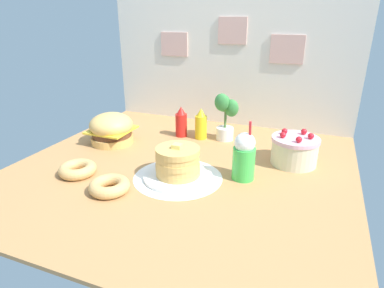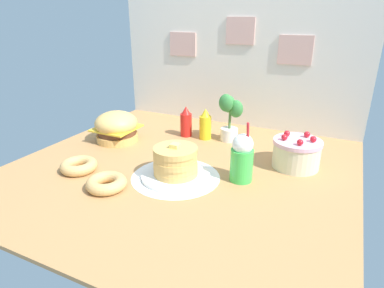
{
  "view_description": "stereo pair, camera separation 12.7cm",
  "coord_description": "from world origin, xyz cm",
  "px_view_note": "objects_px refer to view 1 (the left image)",
  "views": [
    {
      "loc": [
        69.57,
        -158.39,
        83.82
      ],
      "look_at": [
        3.74,
        6.63,
        12.91
      ],
      "focal_mm": 30.58,
      "sensor_mm": 36.0,
      "label": 1
    },
    {
      "loc": [
        81.2,
        -153.26,
        83.82
      ],
      "look_at": [
        3.74,
        6.63,
        12.91
      ],
      "focal_mm": 30.58,
      "sensor_mm": 36.0,
      "label": 2
    }
  ],
  "objects_px": {
    "cream_soda_cup": "(244,156)",
    "donut_chocolate": "(109,186)",
    "pancake_stack": "(178,164)",
    "mustard_bottle": "(201,125)",
    "ketchup_bottle": "(181,123)",
    "burger": "(112,129)",
    "donut_pink_glaze": "(78,169)",
    "layer_cake": "(294,150)",
    "potted_plant": "(225,115)"
  },
  "relations": [
    {
      "from": "layer_cake",
      "to": "mustard_bottle",
      "type": "relative_size",
      "value": 1.25
    },
    {
      "from": "layer_cake",
      "to": "pancake_stack",
      "type": "bearing_deg",
      "value": -143.26
    },
    {
      "from": "pancake_stack",
      "to": "potted_plant",
      "type": "bearing_deg",
      "value": 84.14
    },
    {
      "from": "layer_cake",
      "to": "ketchup_bottle",
      "type": "xyz_separation_m",
      "value": [
        -0.81,
        0.19,
        0.02
      ]
    },
    {
      "from": "ketchup_bottle",
      "to": "mustard_bottle",
      "type": "height_order",
      "value": "same"
    },
    {
      "from": "burger",
      "to": "mustard_bottle",
      "type": "xyz_separation_m",
      "value": [
        0.54,
        0.31,
        0.0
      ]
    },
    {
      "from": "pancake_stack",
      "to": "donut_pink_glaze",
      "type": "xyz_separation_m",
      "value": [
        -0.54,
        -0.17,
        -0.05
      ]
    },
    {
      "from": "donut_pink_glaze",
      "to": "potted_plant",
      "type": "bearing_deg",
      "value": 54.17
    },
    {
      "from": "pancake_stack",
      "to": "ketchup_bottle",
      "type": "height_order",
      "value": "ketchup_bottle"
    },
    {
      "from": "layer_cake",
      "to": "donut_chocolate",
      "type": "relative_size",
      "value": 1.34
    },
    {
      "from": "burger",
      "to": "layer_cake",
      "type": "relative_size",
      "value": 1.06
    },
    {
      "from": "ketchup_bottle",
      "to": "potted_plant",
      "type": "height_order",
      "value": "potted_plant"
    },
    {
      "from": "mustard_bottle",
      "to": "cream_soda_cup",
      "type": "bearing_deg",
      "value": -49.25
    },
    {
      "from": "pancake_stack",
      "to": "mustard_bottle",
      "type": "bearing_deg",
      "value": 98.78
    },
    {
      "from": "burger",
      "to": "donut_pink_glaze",
      "type": "relative_size",
      "value": 1.43
    },
    {
      "from": "ketchup_bottle",
      "to": "layer_cake",
      "type": "bearing_deg",
      "value": -13.18
    },
    {
      "from": "donut_chocolate",
      "to": "donut_pink_glaze",
      "type": "bearing_deg",
      "value": 161.16
    },
    {
      "from": "burger",
      "to": "cream_soda_cup",
      "type": "height_order",
      "value": "cream_soda_cup"
    },
    {
      "from": "cream_soda_cup",
      "to": "donut_pink_glaze",
      "type": "distance_m",
      "value": 0.92
    },
    {
      "from": "pancake_stack",
      "to": "donut_chocolate",
      "type": "distance_m",
      "value": 0.37
    },
    {
      "from": "pancake_stack",
      "to": "donut_chocolate",
      "type": "height_order",
      "value": "pancake_stack"
    },
    {
      "from": "ketchup_bottle",
      "to": "donut_chocolate",
      "type": "xyz_separation_m",
      "value": [
        -0.01,
        -0.88,
        -0.07
      ]
    },
    {
      "from": "mustard_bottle",
      "to": "pancake_stack",
      "type": "bearing_deg",
      "value": -81.22
    },
    {
      "from": "layer_cake",
      "to": "ketchup_bottle",
      "type": "relative_size",
      "value": 1.25
    },
    {
      "from": "mustard_bottle",
      "to": "layer_cake",
      "type": "bearing_deg",
      "value": -16.55
    },
    {
      "from": "mustard_bottle",
      "to": "donut_pink_glaze",
      "type": "relative_size",
      "value": 1.08
    },
    {
      "from": "burger",
      "to": "donut_pink_glaze",
      "type": "xyz_separation_m",
      "value": [
        0.1,
        -0.48,
        -0.07
      ]
    },
    {
      "from": "pancake_stack",
      "to": "cream_soda_cup",
      "type": "distance_m",
      "value": 0.36
    },
    {
      "from": "potted_plant",
      "to": "donut_pink_glaze",
      "type": "bearing_deg",
      "value": -125.83
    },
    {
      "from": "cream_soda_cup",
      "to": "potted_plant",
      "type": "xyz_separation_m",
      "value": [
        -0.26,
        0.54,
        0.05
      ]
    },
    {
      "from": "donut_chocolate",
      "to": "potted_plant",
      "type": "distance_m",
      "value": 1.0
    },
    {
      "from": "burger",
      "to": "layer_cake",
      "type": "height_order",
      "value": "burger"
    },
    {
      "from": "donut_chocolate",
      "to": "potted_plant",
      "type": "xyz_separation_m",
      "value": [
        0.33,
        0.93,
        0.15
      ]
    },
    {
      "from": "ketchup_bottle",
      "to": "mustard_bottle",
      "type": "distance_m",
      "value": 0.15
    },
    {
      "from": "burger",
      "to": "donut_chocolate",
      "type": "xyz_separation_m",
      "value": [
        0.38,
        -0.58,
        -0.07
      ]
    },
    {
      "from": "potted_plant",
      "to": "mustard_bottle",
      "type": "bearing_deg",
      "value": -165.15
    },
    {
      "from": "mustard_bottle",
      "to": "burger",
      "type": "bearing_deg",
      "value": -150.36
    },
    {
      "from": "donut_pink_glaze",
      "to": "burger",
      "type": "bearing_deg",
      "value": 102.01
    },
    {
      "from": "burger",
      "to": "potted_plant",
      "type": "bearing_deg",
      "value": 26.49
    },
    {
      "from": "ketchup_bottle",
      "to": "donut_pink_glaze",
      "type": "relative_size",
      "value": 1.08
    },
    {
      "from": "cream_soda_cup",
      "to": "donut_chocolate",
      "type": "distance_m",
      "value": 0.72
    },
    {
      "from": "pancake_stack",
      "to": "mustard_bottle",
      "type": "height_order",
      "value": "mustard_bottle"
    },
    {
      "from": "pancake_stack",
      "to": "donut_chocolate",
      "type": "relative_size",
      "value": 1.83
    },
    {
      "from": "pancake_stack",
      "to": "donut_pink_glaze",
      "type": "distance_m",
      "value": 0.56
    },
    {
      "from": "cream_soda_cup",
      "to": "donut_pink_glaze",
      "type": "bearing_deg",
      "value": -161.15
    },
    {
      "from": "ketchup_bottle",
      "to": "cream_soda_cup",
      "type": "xyz_separation_m",
      "value": [
        0.58,
        -0.49,
        0.03
      ]
    },
    {
      "from": "mustard_bottle",
      "to": "potted_plant",
      "type": "bearing_deg",
      "value": 14.85
    },
    {
      "from": "cream_soda_cup",
      "to": "donut_chocolate",
      "type": "relative_size",
      "value": 1.61
    },
    {
      "from": "burger",
      "to": "mustard_bottle",
      "type": "relative_size",
      "value": 1.33
    },
    {
      "from": "ketchup_bottle",
      "to": "donut_chocolate",
      "type": "relative_size",
      "value": 1.08
    }
  ]
}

